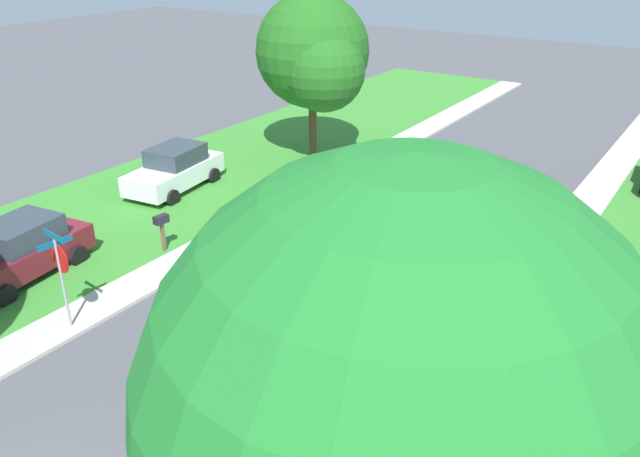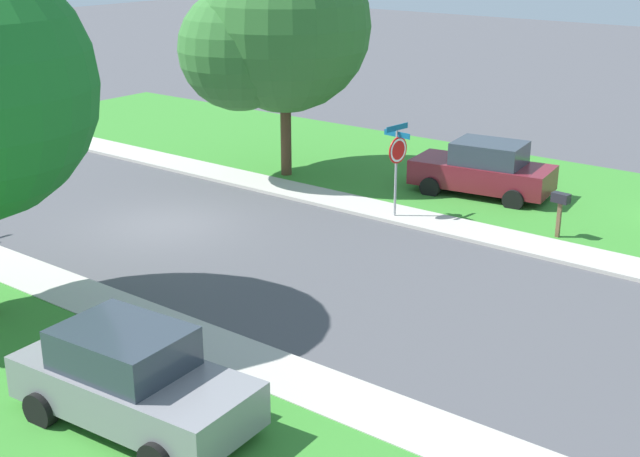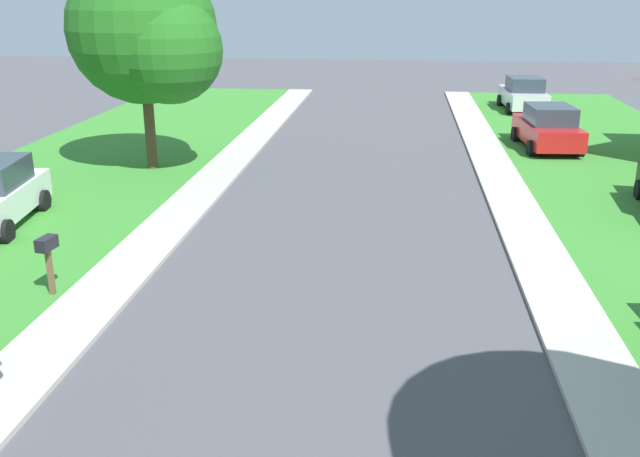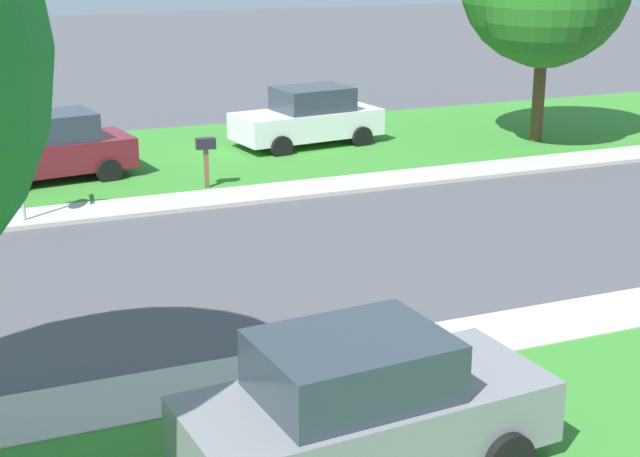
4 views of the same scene
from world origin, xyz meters
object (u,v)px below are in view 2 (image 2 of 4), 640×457
car_maroon_far_down_street (484,169)px  tree_across_left (273,31)px  mailbox (560,204)px  stop_sign_far_corner (397,156)px  car_grey_behind_trees (132,379)px

car_maroon_far_down_street → tree_across_left: tree_across_left is taller
car_maroon_far_down_street → mailbox: size_ratio=3.44×
stop_sign_far_corner → tree_across_left: tree_across_left is taller
stop_sign_far_corner → car_grey_behind_trees: stop_sign_far_corner is taller
tree_across_left → mailbox: 10.71m
car_maroon_far_down_street → tree_across_left: 7.99m
stop_sign_far_corner → mailbox: (-1.21, 4.42, -0.88)m
car_grey_behind_trees → car_maroon_far_down_street: (-15.43, -1.54, 0.00)m
stop_sign_far_corner → car_grey_behind_trees: size_ratio=0.63×
stop_sign_far_corner → tree_across_left: 6.43m
stop_sign_far_corner → car_maroon_far_down_street: size_ratio=0.61×
stop_sign_far_corner → tree_across_left: bearing=-102.1°
car_maroon_far_down_street → tree_across_left: bearing=-70.4°
stop_sign_far_corner → mailbox: bearing=105.3°
stop_sign_far_corner → car_maroon_far_down_street: bearing=165.0°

